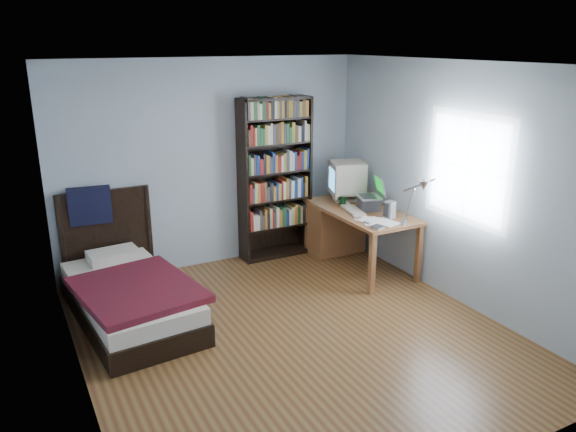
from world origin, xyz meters
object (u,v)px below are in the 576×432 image
object	(u,v)px
desk	(341,225)
soda_can	(343,201)
bookshelf	(275,179)
crt_monitor	(346,178)
laptop	(370,200)
speaker	(390,210)
keyboard	(353,210)
bed	(127,292)
desk_lamp	(421,190)

from	to	relation	value
desk	soda_can	size ratio (longest dim) A/B	13.02
soda_can	bookshelf	bearing A→B (deg)	139.01
crt_monitor	laptop	bearing A→B (deg)	-86.87
laptop	bookshelf	distance (m)	1.21
speaker	crt_monitor	bearing A→B (deg)	78.02
speaker	bookshelf	xyz separation A→B (m)	(-0.85, 1.24, 0.19)
desk	keyboard	size ratio (longest dim) A/B	3.66
bookshelf	bed	xyz separation A→B (m)	(-2.07, -0.80, -0.76)
crt_monitor	bookshelf	size ratio (longest dim) A/B	0.27
laptop	bookshelf	bearing A→B (deg)	134.60
desk_lamp	speaker	xyz separation A→B (m)	(0.13, 0.64, -0.40)
keyboard	soda_can	distance (m)	0.28
laptop	soda_can	size ratio (longest dim) A/B	3.59
crt_monitor	bookshelf	distance (m)	0.89
desk	crt_monitor	xyz separation A→B (m)	(0.07, 0.03, 0.60)
laptop	bed	size ratio (longest dim) A/B	0.20
desk	crt_monitor	size ratio (longest dim) A/B	2.75
crt_monitor	desk_lamp	distance (m)	1.53
laptop	keyboard	world-z (taller)	laptop
desk_lamp	speaker	bearing A→B (deg)	78.73
bed	desk_lamp	bearing A→B (deg)	-21.16
desk_lamp	keyboard	distance (m)	1.15
laptop	keyboard	size ratio (longest dim) A/B	1.01
desk	keyboard	xyz separation A→B (m)	(-0.12, -0.44, 0.33)
crt_monitor	speaker	xyz separation A→B (m)	(0.03, -0.87, -0.18)
desk	desk_lamp	size ratio (longest dim) A/B	2.45
desk	crt_monitor	world-z (taller)	crt_monitor
bed	laptop	bearing A→B (deg)	-1.10
crt_monitor	laptop	distance (m)	0.52
desk	bookshelf	distance (m)	1.04
keyboard	bookshelf	bearing A→B (deg)	138.88
keyboard	soda_can	size ratio (longest dim) A/B	3.56
crt_monitor	soda_can	distance (m)	0.34
desk_lamp	bed	size ratio (longest dim) A/B	0.30
desk	speaker	distance (m)	0.94
laptop	desk_lamp	world-z (taller)	desk_lamp
laptop	speaker	bearing A→B (deg)	-88.93
desk	laptop	world-z (taller)	laptop
crt_monitor	soda_can	bearing A→B (deg)	-129.63
speaker	desk_lamp	bearing A→B (deg)	-115.47
speaker	desk	bearing A→B (deg)	83.05
crt_monitor	soda_can	xyz separation A→B (m)	(-0.16, -0.20, -0.22)
crt_monitor	keyboard	world-z (taller)	crt_monitor
desk	bookshelf	bearing A→B (deg)	151.78
desk	bookshelf	world-z (taller)	bookshelf
laptop	speaker	size ratio (longest dim) A/B	2.14
desk	laptop	distance (m)	0.63
bookshelf	bed	distance (m)	2.35
desk_lamp	soda_can	bearing A→B (deg)	93.10
crt_monitor	laptop	xyz separation A→B (m)	(0.03, -0.49, -0.17)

